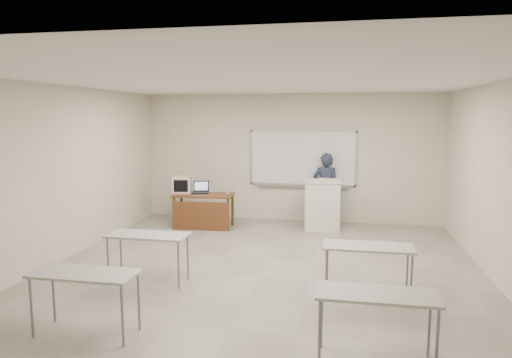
% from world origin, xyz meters
% --- Properties ---
extents(floor, '(7.00, 8.00, 0.01)m').
position_xyz_m(floor, '(0.00, 0.00, -0.01)').
color(floor, gray).
rests_on(floor, ground).
extents(whiteboard, '(2.48, 0.10, 1.31)m').
position_xyz_m(whiteboard, '(0.30, 3.97, 1.48)').
color(whiteboard, white).
rests_on(whiteboard, floor).
extents(student_desks, '(4.40, 2.20, 0.73)m').
position_xyz_m(student_desks, '(-0.00, -1.35, 0.67)').
color(student_desks, '#AAAAA3').
rests_on(student_desks, floor).
extents(instructor_desk, '(1.32, 0.66, 0.75)m').
position_xyz_m(instructor_desk, '(-1.80, 2.81, 0.53)').
color(instructor_desk, brown).
rests_on(instructor_desk, floor).
extents(podium, '(0.78, 0.57, 1.10)m').
position_xyz_m(podium, '(0.80, 3.20, 0.55)').
color(podium, beige).
rests_on(podium, floor).
extents(crt_monitor, '(0.41, 0.46, 0.39)m').
position_xyz_m(crt_monitor, '(-2.35, 3.05, 0.93)').
color(crt_monitor, '#C2B5A0').
rests_on(crt_monitor, instructor_desk).
extents(laptop, '(0.35, 0.32, 0.26)m').
position_xyz_m(laptop, '(-1.90, 3.08, 0.81)').
color(laptop, black).
rests_on(laptop, instructor_desk).
extents(mouse, '(0.12, 0.09, 0.04)m').
position_xyz_m(mouse, '(-1.25, 2.97, 0.77)').
color(mouse, '#AEAFB5').
rests_on(mouse, instructor_desk).
extents(keyboard, '(0.50, 0.21, 0.03)m').
position_xyz_m(keyboard, '(0.95, 3.28, 1.11)').
color(keyboard, '#C2B5A0').
rests_on(keyboard, podium).
extents(presenter, '(0.60, 0.40, 1.64)m').
position_xyz_m(presenter, '(0.85, 3.85, 0.82)').
color(presenter, black).
rests_on(presenter, floor).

